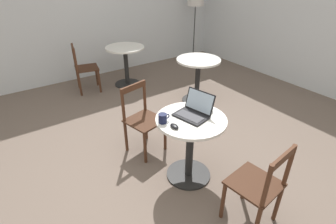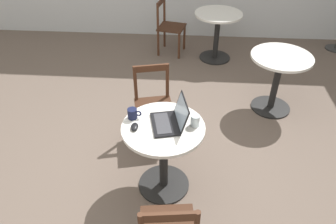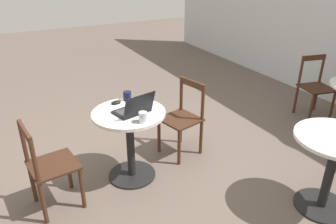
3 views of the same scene
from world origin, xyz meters
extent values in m
plane|color=#66564C|center=(0.00, 0.00, 0.00)|extent=(16.00, 16.00, 0.00)
cylinder|color=black|center=(0.03, -0.20, 0.01)|extent=(0.47, 0.47, 0.02)
cylinder|color=black|center=(0.03, -0.20, 0.35)|extent=(0.08, 0.08, 0.67)
cylinder|color=silver|center=(0.03, -0.20, 0.70)|extent=(0.69, 0.69, 0.03)
cylinder|color=black|center=(1.25, 1.12, 0.01)|extent=(0.47, 0.47, 0.02)
cylinder|color=black|center=(1.25, 1.12, 0.35)|extent=(0.08, 0.08, 0.67)
cylinder|color=silver|center=(1.25, 1.12, 0.70)|extent=(0.69, 0.69, 0.03)
cylinder|color=black|center=(0.61, 2.39, 0.01)|extent=(0.47, 0.47, 0.02)
cylinder|color=black|center=(0.61, 2.39, 0.35)|extent=(0.08, 0.08, 0.67)
cylinder|color=silver|center=(0.61, 2.39, 0.70)|extent=(0.69, 0.69, 0.03)
cylinder|color=#472819|center=(0.08, 0.33, 0.21)|extent=(0.04, 0.04, 0.41)
cylinder|color=#472819|center=(-0.25, 0.25, 0.21)|extent=(0.04, 0.04, 0.41)
cylinder|color=#472819|center=(0.00, 0.65, 0.21)|extent=(0.04, 0.04, 0.41)
cylinder|color=#472819|center=(-0.32, 0.57, 0.21)|extent=(0.04, 0.04, 0.41)
cube|color=#3C2215|center=(-0.12, 0.45, 0.42)|extent=(0.46, 0.46, 0.02)
cylinder|color=#472819|center=(0.00, 0.65, 0.63)|extent=(0.04, 0.04, 0.40)
cylinder|color=#472819|center=(-0.32, 0.57, 0.63)|extent=(0.04, 0.04, 0.40)
cube|color=#472819|center=(-0.16, 0.61, 0.79)|extent=(0.36, 0.11, 0.07)
cube|color=#472819|center=(0.14, -1.10, 0.79)|extent=(0.36, 0.07, 0.07)
cylinder|color=#472819|center=(0.13, 2.66, 0.21)|extent=(0.04, 0.04, 0.41)
cylinder|color=#472819|center=(0.05, 2.34, 0.21)|extent=(0.04, 0.04, 0.41)
cylinder|color=#472819|center=(-0.20, 2.74, 0.21)|extent=(0.04, 0.04, 0.41)
cylinder|color=#472819|center=(-0.27, 2.41, 0.21)|extent=(0.04, 0.04, 0.41)
cube|color=#3C2215|center=(-0.07, 2.54, 0.42)|extent=(0.46, 0.46, 0.02)
cylinder|color=#472819|center=(-0.20, 2.74, 0.63)|extent=(0.04, 0.04, 0.40)
cylinder|color=#472819|center=(-0.27, 2.41, 0.63)|extent=(0.04, 0.04, 0.40)
cube|color=#472819|center=(-0.23, 2.57, 0.79)|extent=(0.10, 0.36, 0.07)
cylinder|color=#333333|center=(2.59, 2.84, 0.01)|extent=(0.30, 0.30, 0.02)
cube|color=black|center=(0.04, -0.17, 0.73)|extent=(0.28, 0.35, 0.02)
cube|color=#38383D|center=(0.02, -0.18, 0.74)|extent=(0.17, 0.29, 0.00)
cube|color=black|center=(0.17, -0.14, 0.84)|extent=(0.14, 0.32, 0.20)
cube|color=#9EB2C6|center=(0.17, -0.14, 0.84)|extent=(0.12, 0.29, 0.18)
ellipsoid|color=black|center=(-0.20, -0.24, 0.73)|extent=(0.06, 0.10, 0.03)
cylinder|color=#141938|center=(-0.24, -0.10, 0.76)|extent=(0.08, 0.08, 0.09)
torus|color=#141938|center=(-0.19, -0.10, 0.77)|extent=(0.05, 0.01, 0.05)
cylinder|color=silver|center=(0.29, -0.16, 0.77)|extent=(0.07, 0.07, 0.10)
camera|label=1|loc=(-1.38, -1.83, 2.01)|focal=28.00mm
camera|label=2|loc=(0.21, -2.23, 2.43)|focal=35.00mm
camera|label=3|loc=(2.62, -1.16, 2.03)|focal=35.00mm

